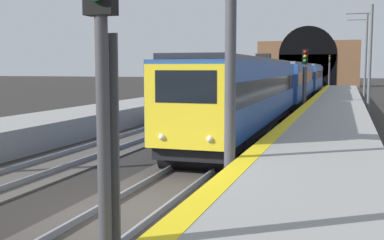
% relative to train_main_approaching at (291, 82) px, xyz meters
% --- Properties ---
extents(ground_plane, '(320.00, 320.00, 0.00)m').
position_rel_train_main_approaching_xyz_m(ground_plane, '(-31.95, 0.00, -2.16)').
color(ground_plane, '#282623').
extents(platform_right, '(112.00, 3.64, 1.09)m').
position_rel_train_main_approaching_xyz_m(platform_right, '(-31.95, -3.87, -1.62)').
color(platform_right, gray).
rests_on(platform_right, ground_plane).
extents(platform_right_edge_strip, '(112.00, 0.50, 0.01)m').
position_rel_train_main_approaching_xyz_m(platform_right_edge_strip, '(-31.95, -2.30, -1.07)').
color(platform_right_edge_strip, yellow).
rests_on(platform_right_edge_strip, platform_right).
extents(track_main_line, '(160.00, 3.12, 0.21)m').
position_rel_train_main_approaching_xyz_m(track_main_line, '(-31.95, 0.00, -2.12)').
color(track_main_line, '#423D38').
rests_on(track_main_line, ground_plane).
extents(train_main_approaching, '(57.15, 2.94, 3.80)m').
position_rel_train_main_approaching_xyz_m(train_main_approaching, '(0.00, 0.00, 0.00)').
color(train_main_approaching, '#264C99').
rests_on(train_main_approaching, ground_plane).
extents(train_adjacent_platform, '(61.13, 3.06, 5.01)m').
position_rel_train_main_approaching_xyz_m(train_adjacent_platform, '(14.85, 4.83, 0.18)').
color(train_adjacent_platform, gray).
rests_on(train_adjacent_platform, ground_plane).
extents(railway_signal_near, '(0.39, 0.38, 5.02)m').
position_rel_train_main_approaching_xyz_m(railway_signal_near, '(-36.65, -1.79, 0.88)').
color(railway_signal_near, '#38383D').
rests_on(railway_signal_near, ground_plane).
extents(railway_signal_mid, '(0.39, 0.38, 4.65)m').
position_rel_train_main_approaching_xyz_m(railway_signal_mid, '(-7.75, -1.79, 0.68)').
color(railway_signal_mid, '#4C4C54').
rests_on(railway_signal_mid, ground_plane).
extents(railway_signal_far, '(0.39, 0.38, 5.45)m').
position_rel_train_main_approaching_xyz_m(railway_signal_far, '(38.58, -1.79, 1.12)').
color(railway_signal_far, '#4C4C54').
rests_on(railway_signal_far, ground_plane).
extents(overhead_signal_gantry, '(0.70, 8.81, 6.73)m').
position_rel_train_main_approaching_xyz_m(overhead_signal_gantry, '(-30.17, 2.41, 2.96)').
color(overhead_signal_gantry, '#3F3F47').
rests_on(overhead_signal_gantry, ground_plane).
extents(tunnel_portal, '(2.17, 18.21, 10.89)m').
position_rel_train_main_approaching_xyz_m(tunnel_portal, '(48.70, 2.41, 2.01)').
color(tunnel_portal, brown).
rests_on(tunnel_portal, ground_plane).
extents(catenary_mast_near, '(0.22, 1.78, 8.19)m').
position_rel_train_main_approaching_xyz_m(catenary_mast_near, '(3.74, -6.07, 2.02)').
color(catenary_mast_near, '#595B60').
rests_on(catenary_mast_near, ground_plane).
extents(catenary_mast_far, '(0.22, 1.84, 7.77)m').
position_rel_train_main_approaching_xyz_m(catenary_mast_far, '(-5.49, -6.06, 1.82)').
color(catenary_mast_far, '#595B60').
rests_on(catenary_mast_far, ground_plane).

